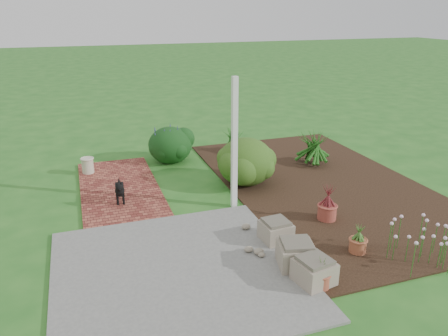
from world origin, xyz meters
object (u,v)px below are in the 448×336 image
object	(u,v)px
black_dog	(120,189)
cream_ceramic_urn	(88,166)
stone_trough_near	(314,272)
evergreen_shrub	(246,160)

from	to	relation	value
black_dog	cream_ceramic_urn	xyz separation A→B (m)	(-0.52, 1.92, -0.11)
black_dog	cream_ceramic_urn	bearing A→B (deg)	109.49
stone_trough_near	cream_ceramic_urn	xyz separation A→B (m)	(-2.76, 5.44, 0.02)
cream_ceramic_urn	evergreen_shrub	distance (m)	3.66
stone_trough_near	evergreen_shrub	size ratio (longest dim) A/B	0.39
black_dog	evergreen_shrub	world-z (taller)	evergreen_shrub
stone_trough_near	cream_ceramic_urn	bearing A→B (deg)	116.95
stone_trough_near	evergreen_shrub	world-z (taller)	evergreen_shrub
stone_trough_near	cream_ceramic_urn	size ratio (longest dim) A/B	1.36
stone_trough_near	evergreen_shrub	distance (m)	3.76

